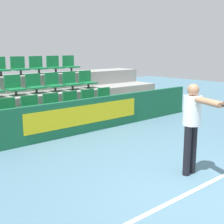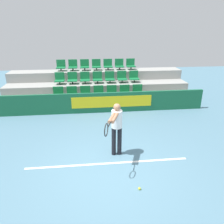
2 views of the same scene
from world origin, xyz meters
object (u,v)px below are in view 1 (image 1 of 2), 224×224
stadium_chair_4 (72,103)px  stadium_chair_17 (19,67)px  stadium_chair_1 (8,111)px  stadium_chair_9 (15,86)px  stadium_chair_5 (90,100)px  stadium_chair_13 (87,80)px  stadium_chair_6 (106,98)px  stadium_chair_18 (38,66)px  stadium_chair_10 (35,85)px  stadium_chair_2 (32,108)px  stadium_chair_16 (0,67)px  tennis_player (194,120)px  stadium_chair_20 (70,65)px  stadium_chair_12 (71,82)px  stadium_chair_19 (54,65)px  stadium_chair_11 (54,83)px  stadium_chair_3 (53,105)px

stadium_chair_4 → stadium_chair_17: 2.27m
stadium_chair_1 → stadium_chair_9: stadium_chair_9 is taller
stadium_chair_5 → stadium_chair_13: (0.63, 0.98, 0.48)m
stadium_chair_17 → stadium_chair_4: bearing=-72.3°
stadium_chair_4 → stadium_chair_9: (-1.25, 0.98, 0.48)m
stadium_chair_6 → stadium_chair_13: bearing=90.0°
stadium_chair_18 → stadium_chair_5: bearing=-72.3°
stadium_chair_9 → stadium_chair_10: bearing=0.0°
stadium_chair_13 → stadium_chair_2: bearing=-158.6°
stadium_chair_2 → stadium_chair_5: 1.88m
stadium_chair_18 → stadium_chair_16: bearing=180.0°
tennis_player → stadium_chair_1: bearing=129.5°
stadium_chair_13 → stadium_chair_1: bearing=-162.6°
stadium_chair_16 → stadium_chair_20: 2.51m
stadium_chair_13 → stadium_chair_18: bearing=142.0°
stadium_chair_9 → stadium_chair_17: stadium_chair_17 is taller
stadium_chair_9 → stadium_chair_13: (2.51, 0.00, 0.00)m
stadium_chair_10 → stadium_chair_18: bearing=57.4°
stadium_chair_10 → tennis_player: size_ratio=0.34×
stadium_chair_12 → stadium_chair_16: stadium_chair_16 is taller
stadium_chair_6 → stadium_chair_19: (-0.63, 1.96, 0.95)m
stadium_chair_1 → tennis_player: size_ratio=0.34×
stadium_chair_10 → stadium_chair_11: same height
stadium_chair_11 → stadium_chair_18: size_ratio=1.00×
stadium_chair_17 → stadium_chair_19: 1.25m
stadium_chair_1 → stadium_chair_13: bearing=17.4°
stadium_chair_16 → stadium_chair_10: bearing=-57.4°
stadium_chair_1 → stadium_chair_6: size_ratio=1.00×
stadium_chair_11 → stadium_chair_17: size_ratio=1.00×
stadium_chair_9 → stadium_chair_12: size_ratio=1.00×
stadium_chair_12 → stadium_chair_20: (0.63, 0.98, 0.48)m
stadium_chair_18 → stadium_chair_19: (0.63, 0.00, 0.00)m
stadium_chair_17 → stadium_chair_2: bearing=-107.7°
stadium_chair_1 → stadium_chair_18: size_ratio=1.00×
stadium_chair_10 → stadium_chair_6: bearing=-27.5°
stadium_chair_2 → stadium_chair_6: bearing=0.0°
stadium_chair_2 → stadium_chair_19: (1.88, 1.96, 0.95)m
stadium_chair_13 → stadium_chair_9: bearing=180.0°
stadium_chair_13 → stadium_chair_16: size_ratio=1.00×
stadium_chair_10 → stadium_chair_13: bearing=0.0°
stadium_chair_9 → stadium_chair_10: size_ratio=1.00×
stadium_chair_11 → stadium_chair_12: 0.63m
stadium_chair_11 → stadium_chair_17: (-0.63, 0.98, 0.48)m
stadium_chair_13 → stadium_chair_18: size_ratio=1.00×
stadium_chair_1 → stadium_chair_18: stadium_chair_18 is taller
stadium_chair_6 → stadium_chair_12: stadium_chair_12 is taller
tennis_player → stadium_chair_10: bearing=112.8°
stadium_chair_11 → stadium_chair_20: size_ratio=1.00×
stadium_chair_10 → stadium_chair_16: (-0.63, 0.98, 0.48)m
stadium_chair_1 → stadium_chair_3: bearing=0.0°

